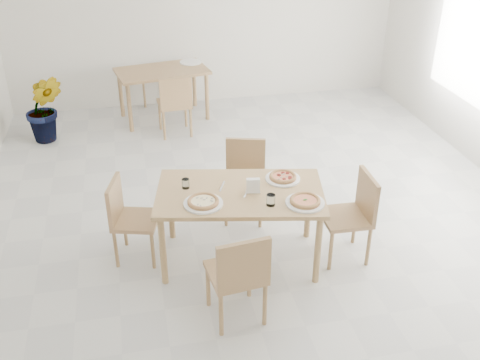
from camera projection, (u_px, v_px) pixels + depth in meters
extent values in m
plane|color=silver|center=(257.00, 214.00, 6.15)|extent=(7.00, 7.00, 0.00)
plane|color=silver|center=(204.00, 12.00, 8.45)|extent=(6.00, 0.00, 6.00)
cube|color=tan|center=(240.00, 193.00, 5.11)|extent=(1.66, 1.14, 0.04)
cylinder|color=tan|center=(163.00, 251.00, 4.97)|extent=(0.06, 0.06, 0.71)
cylinder|color=tan|center=(318.00, 250.00, 4.98)|extent=(0.06, 0.06, 0.71)
cylinder|color=tan|center=(171.00, 208.00, 5.60)|extent=(0.06, 0.06, 0.71)
cylinder|color=tan|center=(308.00, 207.00, 5.61)|extent=(0.06, 0.06, 0.71)
cube|color=tan|center=(236.00, 273.00, 4.56)|extent=(0.49, 0.49, 0.04)
cube|color=tan|center=(244.00, 265.00, 4.28)|extent=(0.44, 0.09, 0.41)
cylinder|color=tan|center=(249.00, 277.00, 4.88)|extent=(0.04, 0.04, 0.43)
cylinder|color=tan|center=(208.00, 286.00, 4.77)|extent=(0.04, 0.04, 0.43)
cylinder|color=tan|center=(265.00, 304.00, 4.57)|extent=(0.04, 0.04, 0.43)
cylinder|color=tan|center=(221.00, 315.00, 4.47)|extent=(0.04, 0.04, 0.43)
cube|color=tan|center=(244.00, 182.00, 5.89)|extent=(0.52, 0.52, 0.04)
cube|color=tan|center=(246.00, 156.00, 5.95)|extent=(0.41, 0.15, 0.40)
cylinder|color=tan|center=(226.00, 209.00, 5.86)|extent=(0.04, 0.04, 0.41)
cylinder|color=tan|center=(260.00, 210.00, 5.83)|extent=(0.04, 0.04, 0.41)
cylinder|color=tan|center=(229.00, 192.00, 6.17)|extent=(0.04, 0.04, 0.41)
cylinder|color=tan|center=(262.00, 193.00, 6.14)|extent=(0.04, 0.04, 0.41)
cube|color=tan|center=(136.00, 220.00, 5.28)|extent=(0.50, 0.50, 0.04)
cube|color=tan|center=(115.00, 200.00, 5.19)|extent=(0.14, 0.40, 0.39)
cylinder|color=tan|center=(153.00, 251.00, 5.23)|extent=(0.03, 0.03, 0.40)
cylinder|color=tan|center=(160.00, 229.00, 5.53)|extent=(0.03, 0.03, 0.40)
cylinder|color=tan|center=(116.00, 249.00, 5.25)|extent=(0.03, 0.03, 0.40)
cylinder|color=tan|center=(125.00, 228.00, 5.55)|extent=(0.03, 0.03, 0.40)
cube|color=tan|center=(345.00, 217.00, 5.28)|extent=(0.44, 0.44, 0.04)
cube|color=tan|center=(368.00, 195.00, 5.20)|extent=(0.05, 0.43, 0.41)
cylinder|color=tan|center=(319.00, 229.00, 5.53)|extent=(0.04, 0.04, 0.42)
cylinder|color=tan|center=(331.00, 251.00, 5.21)|extent=(0.04, 0.04, 0.42)
cylinder|color=tan|center=(354.00, 225.00, 5.58)|extent=(0.04, 0.04, 0.42)
cylinder|color=tan|center=(368.00, 247.00, 5.27)|extent=(0.04, 0.04, 0.42)
cylinder|color=white|center=(305.00, 203.00, 4.91)|extent=(0.34, 0.34, 0.02)
cylinder|color=white|center=(203.00, 203.00, 4.90)|extent=(0.35, 0.35, 0.02)
cylinder|color=white|center=(283.00, 179.00, 5.28)|extent=(0.33, 0.33, 0.02)
cylinder|color=tan|center=(305.00, 201.00, 4.90)|extent=(0.31, 0.31, 0.01)
torus|color=tan|center=(305.00, 200.00, 4.90)|extent=(0.31, 0.31, 0.03)
cylinder|color=#EB4E29|center=(305.00, 200.00, 4.90)|extent=(0.24, 0.24, 0.01)
ellipsoid|color=#1F5A14|center=(305.00, 200.00, 4.89)|extent=(0.05, 0.03, 0.01)
cylinder|color=tan|center=(203.00, 202.00, 4.89)|extent=(0.31, 0.31, 0.01)
torus|color=tan|center=(203.00, 201.00, 4.88)|extent=(0.32, 0.32, 0.03)
cylinder|color=white|center=(203.00, 201.00, 4.89)|extent=(0.25, 0.25, 0.01)
cylinder|color=tan|center=(283.00, 177.00, 5.28)|extent=(0.31, 0.31, 0.01)
torus|color=tan|center=(283.00, 176.00, 5.27)|extent=(0.31, 0.31, 0.03)
cylinder|color=#EB4E29|center=(283.00, 176.00, 5.27)|extent=(0.24, 0.24, 0.01)
cylinder|color=white|center=(186.00, 184.00, 5.13)|extent=(0.07, 0.07, 0.09)
cylinder|color=white|center=(271.00, 200.00, 4.87)|extent=(0.08, 0.08, 0.10)
cube|color=silver|center=(253.00, 192.00, 5.07)|extent=(0.14, 0.08, 0.01)
cube|color=white|center=(253.00, 185.00, 5.03)|extent=(0.13, 0.07, 0.13)
cube|color=silver|center=(222.00, 186.00, 5.17)|extent=(0.09, 0.18, 0.01)
cube|color=silver|center=(247.00, 193.00, 5.07)|extent=(0.10, 0.17, 0.01)
cube|color=tan|center=(162.00, 71.00, 8.13)|extent=(1.40, 0.96, 0.04)
cylinder|color=tan|center=(130.00, 108.00, 7.88)|extent=(0.06, 0.06, 0.71)
cylinder|color=tan|center=(207.00, 97.00, 8.26)|extent=(0.06, 0.06, 0.71)
cylinder|color=tan|center=(121.00, 94.00, 8.37)|extent=(0.06, 0.06, 0.71)
cylinder|color=tan|center=(194.00, 84.00, 8.74)|extent=(0.06, 0.06, 0.71)
cube|color=tan|center=(174.00, 104.00, 7.79)|extent=(0.46, 0.46, 0.04)
cube|color=tan|center=(176.00, 93.00, 7.51)|extent=(0.44, 0.07, 0.42)
cylinder|color=tan|center=(186.00, 113.00, 8.10)|extent=(0.04, 0.04, 0.43)
cylinder|color=tan|center=(160.00, 116.00, 8.01)|extent=(0.04, 0.04, 0.43)
cylinder|color=tan|center=(191.00, 123.00, 7.79)|extent=(0.04, 0.04, 0.43)
cylinder|color=tan|center=(164.00, 126.00, 7.70)|extent=(0.04, 0.04, 0.43)
cube|color=tan|center=(152.00, 77.00, 8.84)|extent=(0.46, 0.46, 0.04)
cube|color=tan|center=(149.00, 60.00, 8.89)|extent=(0.42, 0.09, 0.40)
cylinder|color=tan|center=(144.00, 95.00, 8.75)|extent=(0.04, 0.04, 0.41)
cylinder|color=tan|center=(167.00, 93.00, 8.85)|extent=(0.04, 0.04, 0.41)
cylinder|color=tan|center=(140.00, 88.00, 9.04)|extent=(0.04, 0.04, 0.41)
cylinder|color=tan|center=(162.00, 85.00, 9.14)|extent=(0.04, 0.04, 0.41)
cylinder|color=white|center=(191.00, 62.00, 8.41)|extent=(0.33, 0.33, 0.02)
imported|color=#29691F|center=(45.00, 108.00, 7.56)|extent=(0.53, 0.44, 0.94)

